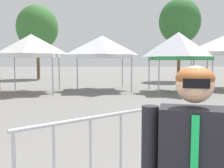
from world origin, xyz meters
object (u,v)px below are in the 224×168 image
canopy_tent_left_of_center (102,47)px  crowd_barrier_mid_lot (90,140)px  canopy_tent_center (31,46)px  tree_behind_tents_right (180,22)px  canopy_tent_right_of_center (178,46)px  tree_behind_tents_center (37,28)px  canopy_tent_far_right (223,45)px

canopy_tent_left_of_center → crowd_barrier_mid_lot: size_ratio=1.86×
canopy_tent_center → tree_behind_tents_right: tree_behind_tents_right is taller
canopy_tent_left_of_center → canopy_tent_right_of_center: (4.22, -1.30, -0.02)m
canopy_tent_center → tree_behind_tents_center: size_ratio=0.46×
canopy_tent_left_of_center → crowd_barrier_mid_lot: (-0.58, -12.26, -1.85)m
canopy_tent_left_of_center → canopy_tent_center: bearing=-168.4°
canopy_tent_right_of_center → canopy_tent_far_right: canopy_tent_right_of_center is taller
canopy_tent_left_of_center → crowd_barrier_mid_lot: bearing=-92.7°
tree_behind_tents_center → canopy_tent_center: bearing=-80.1°
crowd_barrier_mid_lot → tree_behind_tents_center: bearing=103.3°
canopy_tent_right_of_center → tree_behind_tents_center: tree_behind_tents_center is taller
canopy_tent_left_of_center → canopy_tent_far_right: canopy_tent_far_right is taller
canopy_tent_right_of_center → crowd_barrier_mid_lot: 12.11m
canopy_tent_right_of_center → canopy_tent_center: bearing=176.6°
tree_behind_tents_center → canopy_tent_far_right: bearing=-34.5°
canopy_tent_left_of_center → tree_behind_tents_right: bearing=43.4°
tree_behind_tents_right → crowd_barrier_mid_lot: bearing=-111.7°
canopy_tent_center → canopy_tent_left_of_center: canopy_tent_left_of_center is taller
canopy_tent_left_of_center → tree_behind_tents_right: size_ratio=0.47×
canopy_tent_right_of_center → canopy_tent_far_right: bearing=26.2°
canopy_tent_left_of_center → tree_behind_tents_right: (6.87, 6.50, 2.49)m
canopy_tent_far_right → crowd_barrier_mid_lot: (-8.28, -12.67, -1.98)m
tree_behind_tents_right → canopy_tent_right_of_center: bearing=-108.8°
tree_behind_tents_right → crowd_barrier_mid_lot: tree_behind_tents_right is taller
canopy_tent_right_of_center → crowd_barrier_mid_lot: bearing=-113.7°
tree_behind_tents_right → canopy_tent_far_right: bearing=-82.3°
canopy_tent_right_of_center → canopy_tent_left_of_center: bearing=162.9°
canopy_tent_right_of_center → tree_behind_tents_center: 15.02m
canopy_tent_far_right → tree_behind_tents_center: 16.50m
canopy_tent_right_of_center → canopy_tent_far_right: size_ratio=0.97×
canopy_tent_right_of_center → crowd_barrier_mid_lot: size_ratio=1.90×
tree_behind_tents_right → tree_behind_tents_center: bearing=165.9°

